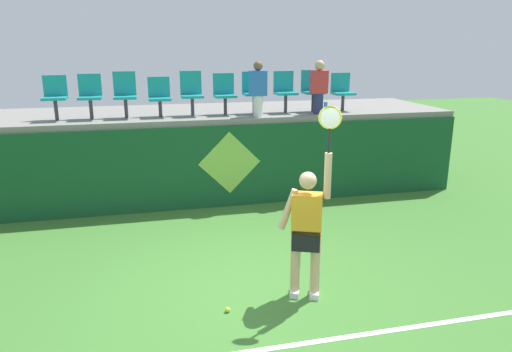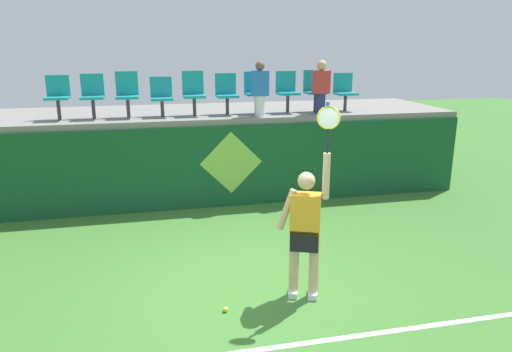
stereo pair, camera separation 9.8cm
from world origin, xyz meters
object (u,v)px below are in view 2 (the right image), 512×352
tennis_ball (226,309)px  stadium_chair_6 (255,90)px  stadium_chair_1 (93,93)px  stadium_chair_5 (226,92)px  water_bottle (328,108)px  spectator_0 (321,86)px  tennis_player (305,228)px  stadium_chair_9 (344,90)px  stadium_chair_4 (194,91)px  stadium_chair_7 (287,89)px  stadium_chair_0 (58,94)px  spectator_1 (260,88)px  stadium_chair_8 (314,88)px  stadium_chair_3 (162,95)px  stadium_chair_2 (127,92)px

tennis_ball → stadium_chair_6: 5.40m
stadium_chair_1 → stadium_chair_6: stadium_chair_6 is taller
stadium_chair_1 → stadium_chair_5: 2.67m
water_bottle → spectator_0: bearing=140.5°
tennis_player → stadium_chair_6: stadium_chair_6 is taller
tennis_ball → stadium_chair_9: 6.23m
stadium_chair_4 → stadium_chair_9: 3.32m
stadium_chair_9 → stadium_chair_7: bearing=179.9°
spectator_0 → stadium_chair_4: bearing=171.1°
tennis_ball → stadium_chair_1: size_ratio=0.08×
stadium_chair_5 → stadium_chair_6: bearing=-0.1°
stadium_chair_0 → stadium_chair_6: bearing=0.1°
tennis_player → stadium_chair_1: 5.55m
tennis_player → stadium_chair_4: size_ratio=2.80×
stadium_chair_5 → stadium_chair_6: 0.62m
tennis_player → stadium_chair_7: bearing=76.9°
stadium_chair_1 → spectator_1: 3.32m
stadium_chair_7 → stadium_chair_1: bearing=-180.0°
stadium_chair_8 → stadium_chair_3: bearing=-180.0°
stadium_chair_1 → stadium_chair_4: bearing=0.2°
stadium_chair_1 → spectator_1: bearing=-7.3°
water_bottle → stadium_chair_7: bearing=145.8°
tennis_player → stadium_chair_5: 4.71m
stadium_chair_0 → water_bottle: bearing=-5.4°
spectator_0 → stadium_chair_2: bearing=174.1°
stadium_chair_1 → stadium_chair_3: (1.33, -0.00, -0.06)m
spectator_0 → tennis_player: bearing=-112.1°
stadium_chair_1 → stadium_chair_9: (5.31, -0.00, -0.04)m
water_bottle → stadium_chair_0: 5.41m
stadium_chair_0 → spectator_1: (3.93, -0.42, 0.09)m
tennis_player → stadium_chair_8: bearing=69.7°
stadium_chair_5 → spectator_1: size_ratio=0.76×
stadium_chair_4 → spectator_1: 1.38m
spectator_0 → spectator_1: bearing=-179.2°
stadium_chair_4 → stadium_chair_5: size_ratio=1.07×
stadium_chair_7 → stadium_chair_9: size_ratio=1.07×
tennis_player → water_bottle: (1.80, 4.01, 0.96)m
stadium_chair_6 → tennis_player: bearing=-94.5°
stadium_chair_0 → spectator_0: size_ratio=0.77×
stadium_chair_4 → tennis_player: bearing=-78.1°
stadium_chair_3 → stadium_chair_8: stadium_chair_8 is taller
stadium_chair_1 → tennis_ball: bearing=-68.3°
stadium_chair_3 → stadium_chair_4: stadium_chair_4 is taller
stadium_chair_3 → stadium_chair_8: 3.28m
stadium_chair_3 → spectator_1: 2.01m
tennis_player → stadium_chair_2: bearing=116.7°
tennis_ball → stadium_chair_9: bearing=53.7°
tennis_player → water_bottle: tennis_player is taller
stadium_chair_0 → spectator_1: size_ratio=0.77×
stadium_chair_9 → stadium_chair_8: bearing=179.8°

